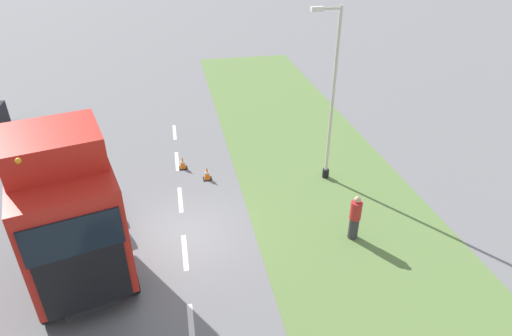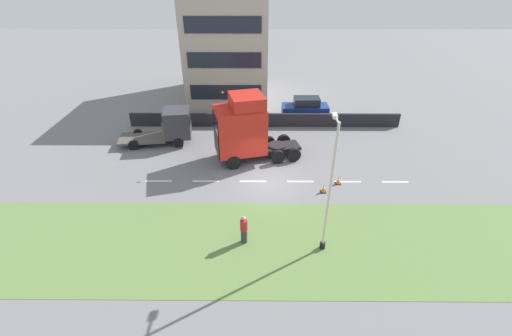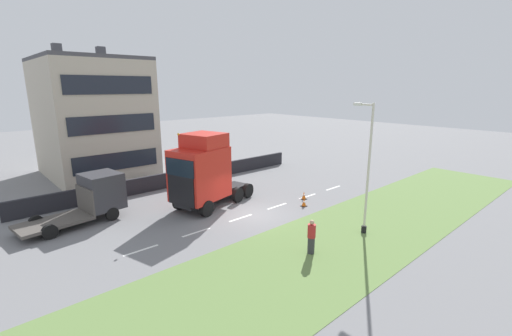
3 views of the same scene
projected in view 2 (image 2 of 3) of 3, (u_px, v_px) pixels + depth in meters
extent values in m
plane|color=slate|center=(266.00, 181.00, 23.11)|extent=(120.00, 120.00, 0.00)
cube|color=#607F42|center=(269.00, 244.00, 17.98)|extent=(7.00, 44.00, 0.01)
cube|color=white|center=(395.00, 182.00, 23.06)|extent=(0.16, 1.80, 0.00)
cube|color=white|center=(348.00, 182.00, 23.08)|extent=(0.16, 1.80, 0.00)
cube|color=white|center=(300.00, 181.00, 23.10)|extent=(0.16, 1.80, 0.00)
cube|color=white|center=(253.00, 181.00, 23.12)|extent=(0.16, 1.80, 0.00)
cube|color=white|center=(206.00, 181.00, 23.14)|extent=(0.16, 1.80, 0.00)
cube|color=white|center=(159.00, 181.00, 23.15)|extent=(0.16, 1.80, 0.00)
cube|color=#232328|center=(265.00, 120.00, 30.49)|extent=(0.25, 24.00, 1.21)
cube|color=#B7AD99|center=(228.00, 48.00, 35.39)|extent=(9.99, 7.94, 10.03)
cube|color=#1E232D|center=(226.00, 92.00, 32.65)|extent=(0.08, 6.75, 1.40)
cube|color=#1E232D|center=(224.00, 60.00, 31.09)|extent=(0.08, 6.75, 1.40)
cube|color=#1E232D|center=(223.00, 25.00, 29.53)|extent=(0.08, 6.75, 1.40)
cube|color=black|center=(259.00, 150.00, 25.60)|extent=(2.94, 6.38, 0.24)
cube|color=red|center=(240.00, 130.00, 24.38)|extent=(3.32, 3.96, 3.30)
cube|color=black|center=(217.00, 142.00, 24.39)|extent=(2.10, 0.61, 1.85)
cube|color=black|center=(215.00, 123.00, 23.64)|extent=(2.22, 0.64, 1.06)
cube|color=red|center=(247.00, 101.00, 23.40)|extent=(2.90, 2.77, 0.90)
sphere|color=orange|center=(222.00, 92.00, 23.38)|extent=(0.14, 0.14, 0.14)
cylinder|color=black|center=(277.00, 145.00, 25.80)|extent=(1.70, 1.70, 0.12)
cylinder|color=black|center=(234.00, 162.00, 24.25)|extent=(0.57, 1.09, 1.04)
cylinder|color=black|center=(228.00, 148.00, 26.18)|extent=(0.57, 1.09, 1.04)
cylinder|color=black|center=(278.00, 157.00, 24.94)|extent=(0.57, 1.09, 1.04)
cylinder|color=black|center=(269.00, 143.00, 26.87)|extent=(0.57, 1.09, 1.04)
cylinder|color=black|center=(294.00, 155.00, 25.21)|extent=(0.57, 1.09, 1.04)
cylinder|color=black|center=(284.00, 141.00, 27.14)|extent=(0.57, 1.09, 1.04)
cube|color=#333338|center=(177.00, 123.00, 27.36)|extent=(2.43, 2.29, 2.18)
cube|color=black|center=(190.00, 117.00, 27.24)|extent=(1.91, 0.29, 0.78)
cube|color=#4C4742|center=(143.00, 138.00, 27.67)|extent=(2.65, 4.00, 0.18)
cube|color=#4C4742|center=(165.00, 127.00, 27.42)|extent=(2.17, 0.38, 1.53)
cylinder|color=black|center=(180.00, 132.00, 28.88)|extent=(0.34, 0.82, 0.80)
cylinder|color=black|center=(178.00, 143.00, 27.16)|extent=(0.34, 0.82, 0.80)
cylinder|color=black|center=(138.00, 134.00, 28.51)|extent=(0.34, 0.82, 0.80)
cylinder|color=black|center=(134.00, 145.00, 26.80)|extent=(0.34, 0.82, 0.80)
cube|color=navy|center=(305.00, 111.00, 31.80)|extent=(1.75, 4.26, 1.09)
cube|color=black|center=(307.00, 101.00, 31.33)|extent=(1.48, 2.35, 0.72)
cylinder|color=black|center=(290.00, 119.00, 31.37)|extent=(0.21, 0.64, 0.64)
cylinder|color=black|center=(289.00, 112.00, 32.74)|extent=(0.21, 0.64, 0.64)
cylinder|color=black|center=(321.00, 119.00, 31.37)|extent=(0.21, 0.64, 0.64)
cylinder|color=black|center=(318.00, 112.00, 32.75)|extent=(0.21, 0.64, 0.64)
cylinder|color=black|center=(322.00, 245.00, 17.64)|extent=(0.28, 0.28, 0.40)
cylinder|color=beige|center=(330.00, 192.00, 15.90)|extent=(0.13, 0.13, 7.09)
cylinder|color=beige|center=(337.00, 120.00, 14.50)|extent=(0.90, 0.09, 0.09)
cube|color=silver|center=(335.00, 116.00, 14.88)|extent=(0.44, 0.20, 0.16)
cylinder|color=#333338|center=(244.00, 236.00, 17.93)|extent=(0.34, 0.34, 0.83)
cylinder|color=#B22626|center=(244.00, 225.00, 17.54)|extent=(0.39, 0.39, 0.66)
sphere|color=tan|center=(244.00, 218.00, 17.31)|extent=(0.23, 0.23, 0.23)
cube|color=black|center=(338.00, 183.00, 22.87)|extent=(0.36, 0.36, 0.03)
cone|color=orange|center=(338.00, 180.00, 22.72)|extent=(0.28, 0.28, 0.55)
cylinder|color=white|center=(339.00, 179.00, 22.70)|extent=(0.17, 0.17, 0.07)
cube|color=black|center=(323.00, 192.00, 22.04)|extent=(0.36, 0.36, 0.03)
cone|color=orange|center=(324.00, 188.00, 21.89)|extent=(0.28, 0.28, 0.55)
cylinder|color=white|center=(324.00, 188.00, 21.87)|extent=(0.17, 0.17, 0.07)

